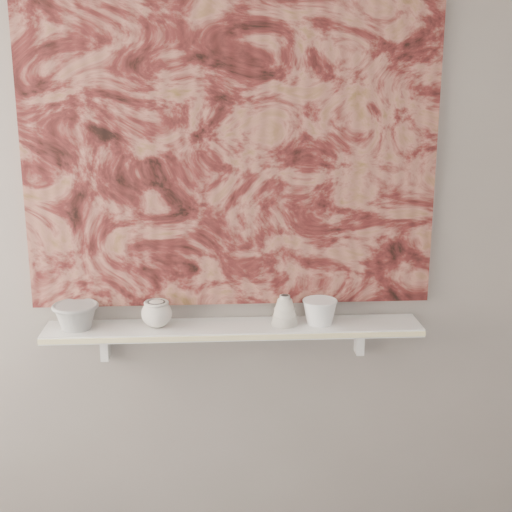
{
  "coord_description": "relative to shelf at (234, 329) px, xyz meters",
  "views": [
    {
      "loc": [
        -0.07,
        -1.0,
        1.85
      ],
      "look_at": [
        0.08,
        1.49,
        1.2
      ],
      "focal_mm": 50.0,
      "sensor_mm": 36.0,
      "label": 1
    }
  ],
  "objects": [
    {
      "name": "bowl_grey",
      "position": [
        -0.58,
        0.0,
        0.06
      ],
      "size": [
        0.17,
        0.17,
        0.1
      ],
      "primitive_type": null,
      "rotation": [
        0.0,
        0.0,
        0.02
      ],
      "color": "gray",
      "rests_on": "shelf"
    },
    {
      "name": "painting",
      "position": [
        0.0,
        0.08,
        0.62
      ],
      "size": [
        1.5,
        0.02,
        1.1
      ],
      "primitive_type": "cube",
      "color": "maroon",
      "rests_on": "wall_back"
    },
    {
      "name": "bowl_white",
      "position": [
        0.32,
        0.0,
        0.06
      ],
      "size": [
        0.16,
        0.16,
        0.1
      ],
      "primitive_type": null,
      "rotation": [
        0.0,
        0.0,
        -0.25
      ],
      "color": "white",
      "rests_on": "shelf"
    },
    {
      "name": "wall_back",
      "position": [
        0.0,
        0.09,
        0.44
      ],
      "size": [
        3.6,
        0.0,
        3.6
      ],
      "primitive_type": "plane",
      "rotation": [
        1.57,
        0.0,
        0.0
      ],
      "color": "gray",
      "rests_on": "floor"
    },
    {
      "name": "bracket_right",
      "position": [
        0.49,
        0.06,
        -0.07
      ],
      "size": [
        0.03,
        0.06,
        0.12
      ],
      "primitive_type": "cube",
      "color": "white",
      "rests_on": "wall_back"
    },
    {
      "name": "house_motif",
      "position": [
        0.45,
        0.07,
        0.32
      ],
      "size": [
        0.09,
        0.0,
        0.08
      ],
      "primitive_type": "cube",
      "color": "black",
      "rests_on": "painting"
    },
    {
      "name": "cup_cream",
      "position": [
        -0.28,
        0.0,
        0.07
      ],
      "size": [
        0.14,
        0.14,
        0.1
      ],
      "primitive_type": null,
      "rotation": [
        0.0,
        0.0,
        -0.25
      ],
      "color": "beige",
      "rests_on": "shelf"
    },
    {
      "name": "shelf",
      "position": [
        0.0,
        0.0,
        0.0
      ],
      "size": [
        1.4,
        0.18,
        0.03
      ],
      "primitive_type": "cube",
      "color": "white",
      "rests_on": "wall_back"
    },
    {
      "name": "bell_vessel",
      "position": [
        0.19,
        0.0,
        0.07
      ],
      "size": [
        0.12,
        0.12,
        0.11
      ],
      "primitive_type": null,
      "rotation": [
        0.0,
        0.0,
        0.14
      ],
      "color": "beige",
      "rests_on": "shelf"
    },
    {
      "name": "bracket_left",
      "position": [
        -0.49,
        0.06,
        -0.07
      ],
      "size": [
        0.03,
        0.06,
        0.12
      ],
      "primitive_type": "cube",
      "color": "white",
      "rests_on": "wall_back"
    },
    {
      "name": "shelf_stripe",
      "position": [
        0.0,
        -0.09,
        0.0
      ],
      "size": [
        1.4,
        0.01,
        0.02
      ],
      "primitive_type": "cube",
      "color": "beige",
      "rests_on": "shelf"
    }
  ]
}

